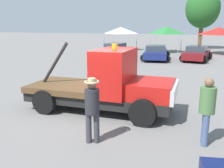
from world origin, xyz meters
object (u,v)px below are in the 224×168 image
at_px(parked_car_teal, 116,50).
at_px(parked_car_navy, 156,53).
at_px(person_at_hood, 92,105).
at_px(person_near_truck, 207,107).
at_px(tree_left, 203,9).
at_px(tow_truck, 108,86).
at_px(parked_car_maroon, 197,53).
at_px(canopy_tent_white, 121,30).
at_px(canopy_tent_green, 167,30).
at_px(canopy_tent_red, 219,31).

bearing_deg(parked_car_teal, parked_car_navy, -101.21).
height_order(person_at_hood, parked_car_navy, person_at_hood).
height_order(person_near_truck, tree_left, tree_left).
bearing_deg(person_near_truck, tree_left, -92.40).
relative_size(tow_truck, parked_car_maroon, 1.19).
distance_m(parked_car_navy, parked_car_maroon, 3.59).
bearing_deg(person_at_hood, canopy_tent_white, 175.02).
height_order(person_at_hood, parked_car_maroon, person_at_hood).
bearing_deg(person_near_truck, parked_car_navy, -79.07).
xyz_separation_m(tow_truck, parked_car_navy, (-1.03, 14.62, -0.32)).
height_order(parked_car_navy, tree_left, tree_left).
relative_size(parked_car_teal, canopy_tent_green, 1.49).
xyz_separation_m(parked_car_maroon, canopy_tent_green, (-3.65, 6.11, 1.88)).
bearing_deg(parked_car_maroon, person_near_truck, -169.83).
bearing_deg(canopy_tent_green, parked_car_teal, -128.21).
distance_m(parked_car_navy, canopy_tent_white, 9.96).
bearing_deg(person_at_hood, parked_car_teal, 175.88).
bearing_deg(canopy_tent_white, tree_left, 27.89).
xyz_separation_m(tow_truck, parked_car_teal, (-5.42, 16.02, -0.32)).
distance_m(parked_car_teal, tree_left, 14.51).
xyz_separation_m(person_near_truck, canopy_tent_white, (-10.44, 23.92, 1.40)).
xyz_separation_m(tow_truck, canopy_tent_green, (-1.16, 21.44, 1.56)).
height_order(person_near_truck, canopy_tent_red, canopy_tent_red).
height_order(canopy_tent_red, tree_left, tree_left).
bearing_deg(tow_truck, parked_car_maroon, 78.95).
relative_size(tow_truck, person_at_hood, 3.06).
bearing_deg(parked_car_teal, tree_left, -28.18).
xyz_separation_m(parked_car_maroon, canopy_tent_white, (-9.54, 7.02, 1.81)).
relative_size(parked_car_maroon, canopy_tent_red, 1.39).
height_order(tow_truck, person_near_truck, tow_truck).
relative_size(parked_car_navy, canopy_tent_red, 1.46).
bearing_deg(person_at_hood, canopy_tent_red, 148.96).
height_order(parked_car_teal, tree_left, tree_left).
bearing_deg(person_near_truck, tow_truck, -29.24).
bearing_deg(person_near_truck, canopy_tent_white, -70.74).
relative_size(person_near_truck, person_at_hood, 1.02).
bearing_deg(tree_left, parked_car_maroon, -89.65).
xyz_separation_m(parked_car_teal, parked_car_maroon, (7.91, -0.70, -0.00)).
xyz_separation_m(tow_truck, parked_car_maroon, (2.49, 15.32, -0.32)).
bearing_deg(tow_truck, canopy_tent_green, 91.28).
relative_size(canopy_tent_white, tree_left, 0.44).
bearing_deg(tow_truck, canopy_tent_red, 76.66).
xyz_separation_m(tow_truck, tree_left, (2.42, 27.36, 4.22)).
bearing_deg(parked_car_navy, canopy_tent_red, -45.78).
xyz_separation_m(tow_truck, person_near_truck, (3.39, -1.57, 0.09)).
bearing_deg(parked_car_maroon, canopy_tent_red, -9.84).
bearing_deg(tow_truck, tree_left, 83.12).
bearing_deg(tree_left, canopy_tent_red, -71.06).
height_order(person_at_hood, canopy_tent_white, canopy_tent_white).
xyz_separation_m(canopy_tent_white, canopy_tent_red, (11.45, -0.76, 0.03)).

